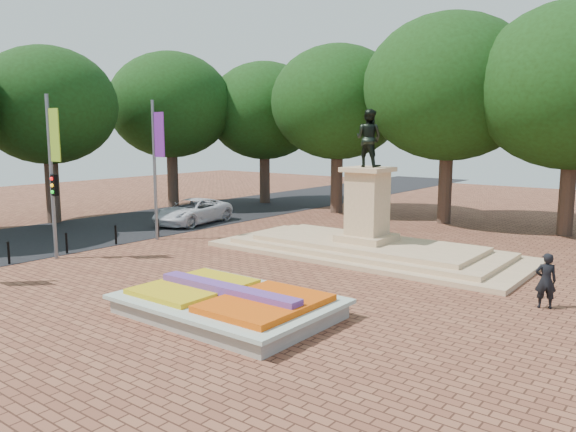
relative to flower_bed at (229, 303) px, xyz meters
The scene contains 10 objects.
ground 2.28m from the flower_bed, 117.19° to the left, with size 90.00×90.00×0.00m, color brown.
asphalt_street 17.49m from the flower_bed, 156.41° to the left, with size 9.00×90.00×0.02m, color black.
flower_bed is the anchor object (origin of this frame).
monument 10.07m from the flower_bed, 95.87° to the left, with size 14.00×6.00×6.40m.
tree_row_back 21.01m from the flower_bed, 86.26° to the left, with size 44.80×8.80×10.43m.
tree_row_street 22.40m from the flower_bed, 162.01° to the left, with size 8.40×25.40×9.98m.
banner_poles 11.66m from the flower_bed, behind, with size 0.88×11.17×7.00m.
bollard_row 11.74m from the flower_bed, behind, with size 0.12×13.12×0.98m.
van 17.45m from the flower_bed, 140.65° to the left, with size 2.47×5.35×1.49m, color silver.
pedestrian 9.78m from the flower_bed, 41.73° to the left, with size 0.64×0.42×1.75m, color black.
Camera 1 is at (12.28, -13.70, 5.41)m, focal length 35.00 mm.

